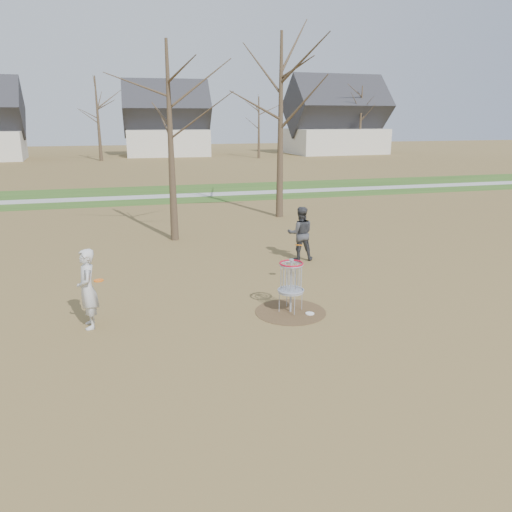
{
  "coord_description": "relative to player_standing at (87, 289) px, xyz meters",
  "views": [
    {
      "loc": [
        -3.87,
        -11.13,
        4.76
      ],
      "look_at": [
        -0.5,
        1.5,
        1.1
      ],
      "focal_mm": 35.0,
      "sensor_mm": 36.0,
      "label": 1
    }
  ],
  "objects": [
    {
      "name": "ground",
      "position": [
        4.83,
        -0.33,
        -0.94
      ],
      "size": [
        160.0,
        160.0,
        0.0
      ],
      "primitive_type": "plane",
      "color": "brown",
      "rests_on": "ground"
    },
    {
      "name": "green_band",
      "position": [
        4.83,
        20.67,
        -0.94
      ],
      "size": [
        160.0,
        8.0,
        0.01
      ],
      "primitive_type": "cube",
      "color": "#2D5119",
      "rests_on": "ground"
    },
    {
      "name": "footpath",
      "position": [
        4.83,
        19.67,
        -0.93
      ],
      "size": [
        160.0,
        1.5,
        0.01
      ],
      "primitive_type": "cube",
      "color": "#9E9E99",
      "rests_on": "green_band"
    },
    {
      "name": "dirt_circle",
      "position": [
        4.83,
        -0.33,
        -0.94
      ],
      "size": [
        1.8,
        1.8,
        0.01
      ],
      "primitive_type": "cylinder",
      "color": "#47331E",
      "rests_on": "ground"
    },
    {
      "name": "player_standing",
      "position": [
        0.0,
        0.0,
        0.0
      ],
      "size": [
        0.53,
        0.74,
        1.88
      ],
      "primitive_type": "imported",
      "rotation": [
        0.0,
        0.0,
        -1.44
      ],
      "color": "silver",
      "rests_on": "ground"
    },
    {
      "name": "player_throwing",
      "position": [
        6.69,
        4.13,
        -0.02
      ],
      "size": [
        1.02,
        0.86,
        1.85
      ],
      "primitive_type": "imported",
      "rotation": [
        0.0,
        0.0,
        2.95
      ],
      "color": "#3A3B40",
      "rests_on": "ground"
    },
    {
      "name": "disc_grounded",
      "position": [
        5.25,
        -0.61,
        -0.92
      ],
      "size": [
        0.22,
        0.22,
        0.02
      ],
      "primitive_type": "cylinder",
      "color": "white",
      "rests_on": "dirt_circle"
    },
    {
      "name": "discs_in_play",
      "position": [
        3.12,
        0.72,
        0.27
      ],
      "size": [
        5.65,
        2.0,
        0.1
      ],
      "color": "orange",
      "rests_on": "ground"
    },
    {
      "name": "disc_golf_basket",
      "position": [
        4.83,
        -0.33,
        -0.03
      ],
      "size": [
        0.64,
        0.64,
        1.35
      ],
      "color": "#9EA3AD",
      "rests_on": "ground"
    },
    {
      "name": "bare_trees",
      "position": [
        6.61,
        35.45,
        4.41
      ],
      "size": [
        52.62,
        44.98,
        9.0
      ],
      "color": "#382B1E",
      "rests_on": "ground"
    },
    {
      "name": "houses_row",
      "position": [
        9.15,
        52.22,
        2.58
      ],
      "size": [
        56.51,
        10.01,
        7.26
      ],
      "color": "silver",
      "rests_on": "ground"
    }
  ]
}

